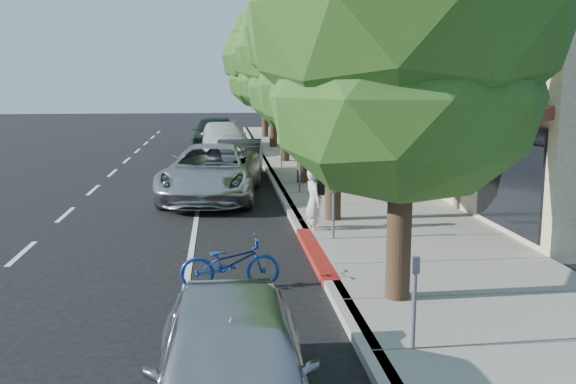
{
  "coord_description": "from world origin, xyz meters",
  "views": [
    {
      "loc": [
        -1.95,
        -11.8,
        3.68
      ],
      "look_at": [
        -0.54,
        1.32,
        1.35
      ],
      "focal_mm": 40.0,
      "sensor_mm": 36.0,
      "label": 1
    }
  ],
  "objects": [
    {
      "name": "street_tree_2",
      "position": [
        0.9,
        10.0,
        4.58
      ],
      "size": [
        4.58,
        4.58,
        7.43
      ],
      "color": "black",
      "rests_on": "ground"
    },
    {
      "name": "cyclist",
      "position": [
        0.25,
        3.0,
        0.81
      ],
      "size": [
        0.51,
        0.66,
        1.62
      ],
      "primitive_type": "imported",
      "rotation": [
        0.0,
        0.0,
        1.8
      ],
      "color": "silver",
      "rests_on": "ground"
    },
    {
      "name": "street_tree_1",
      "position": [
        0.9,
        4.0,
        4.76
      ],
      "size": [
        4.64,
        4.64,
        7.69
      ],
      "color": "black",
      "rests_on": "ground"
    },
    {
      "name": "dark_sedan",
      "position": [
        -1.25,
        11.5,
        0.74
      ],
      "size": [
        2.03,
        4.65,
        1.49
      ],
      "primitive_type": "imported",
      "rotation": [
        0.0,
        0.0,
        -0.1
      ],
      "color": "#222427",
      "rests_on": "ground"
    },
    {
      "name": "storefront_building",
      "position": [
        9.6,
        18.0,
        3.5
      ],
      "size": [
        10.0,
        36.0,
        7.0
      ],
      "primitive_type": "cube",
      "color": "beige",
      "rests_on": "ground"
    },
    {
      "name": "silver_suv",
      "position": [
        -2.2,
        8.0,
        0.83
      ],
      "size": [
        3.46,
        6.29,
        1.67
      ],
      "primitive_type": "imported",
      "rotation": [
        0.0,
        0.0,
        -0.12
      ],
      "color": "#B0B0B5",
      "rests_on": "ground"
    },
    {
      "name": "dark_suv_far",
      "position": [
        -2.2,
        21.76,
        0.92
      ],
      "size": [
        2.46,
        5.53,
        1.85
      ],
      "primitive_type": "imported",
      "rotation": [
        0.0,
        0.0,
        -0.05
      ],
      "color": "black",
      "rests_on": "ground"
    },
    {
      "name": "bicycle",
      "position": [
        -1.8,
        -0.78,
        0.46
      ],
      "size": [
        1.81,
        0.73,
        0.93
      ],
      "primitive_type": "imported",
      "rotation": [
        0.0,
        0.0,
        1.64
      ],
      "color": "navy",
      "rests_on": "ground"
    },
    {
      "name": "ground",
      "position": [
        0.0,
        0.0,
        0.0
      ],
      "size": [
        120.0,
        120.0,
        0.0
      ],
      "primitive_type": "plane",
      "color": "black",
      "rests_on": "ground"
    },
    {
      "name": "curb_red_segment",
      "position": [
        0.0,
        1.0,
        0.07
      ],
      "size": [
        0.32,
        4.0,
        0.15
      ],
      "primitive_type": "cube",
      "color": "maroon",
      "rests_on": "ground"
    },
    {
      "name": "curb",
      "position": [
        0.0,
        8.0,
        0.07
      ],
      "size": [
        0.3,
        56.0,
        0.15
      ],
      "primitive_type": "cube",
      "color": "#9E998E",
      "rests_on": "ground"
    },
    {
      "name": "street_tree_5",
      "position": [
        0.9,
        28.0,
        4.92
      ],
      "size": [
        5.46,
        5.46,
        8.15
      ],
      "color": "black",
      "rests_on": "ground"
    },
    {
      "name": "sidewalk",
      "position": [
        2.3,
        8.0,
        0.07
      ],
      "size": [
        4.6,
        56.0,
        0.15
      ],
      "primitive_type": "cube",
      "color": "gray",
      "rests_on": "ground"
    },
    {
      "name": "street_tree_4",
      "position": [
        0.9,
        22.0,
        4.81
      ],
      "size": [
        4.6,
        4.6,
        7.74
      ],
      "color": "black",
      "rests_on": "ground"
    },
    {
      "name": "white_pickup",
      "position": [
        -1.79,
        19.81,
        0.78
      ],
      "size": [
        2.67,
        5.58,
        1.57
      ],
      "primitive_type": "imported",
      "rotation": [
        0.0,
        0.0,
        0.09
      ],
      "color": "white",
      "rests_on": "ground"
    },
    {
      "name": "street_tree_0",
      "position": [
        0.9,
        -2.0,
        4.6
      ],
      "size": [
        5.06,
        5.06,
        7.6
      ],
      "color": "black",
      "rests_on": "ground"
    },
    {
      "name": "pedestrian",
      "position": [
        2.85,
        9.19,
        1.07
      ],
      "size": [
        1.01,
        0.85,
        1.84
      ],
      "primitive_type": "imported",
      "rotation": [
        0.0,
        0.0,
        3.33
      ],
      "color": "black",
      "rests_on": "sidewalk"
    },
    {
      "name": "near_car_a",
      "position": [
        -1.87,
        -5.5,
        0.72
      ],
      "size": [
        1.72,
        4.23,
        1.44
      ],
      "primitive_type": "imported",
      "rotation": [
        0.0,
        0.0,
        -0.01
      ],
      "color": "#ACABB0",
      "rests_on": "ground"
    },
    {
      "name": "street_tree_3",
      "position": [
        0.9,
        16.0,
        4.87
      ],
      "size": [
        4.41,
        4.41,
        7.76
      ],
      "color": "black",
      "rests_on": "ground"
    }
  ]
}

